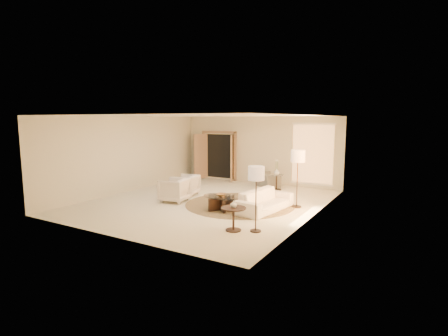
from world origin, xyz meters
The scene contains 18 objects.
room centered at (0.00, 0.00, 1.40)m, with size 7.04×8.04×2.83m.
windows_right centered at (3.45, 0.10, 1.35)m, with size 0.10×6.40×2.40m, color #FFB566, non-canonical shape.
window_back_corner centered at (2.30, 3.95, 1.35)m, with size 1.70×0.10×2.40m, color #FFB566, non-canonical shape.
curtains_right centered at (3.40, 1.00, 1.30)m, with size 0.06×5.20×2.60m, color beige, non-canonical shape.
french_doors centered at (-1.90, 3.82, 1.07)m, with size 1.95×0.66×2.16m.
area_rug centered at (1.10, 0.20, 0.01)m, with size 3.46×3.46×0.01m, color #41321D.
sofa centered at (2.09, -0.09, 0.31)m, with size 2.09×0.82×0.61m, color white.
armchair_left centered at (-1.23, 0.50, 0.40)m, with size 0.77×0.72×0.79m, color white.
armchair_right centered at (-0.95, -0.53, 0.42)m, with size 0.82×0.77×0.84m, color white.
accent_chair centered at (0.69, 3.37, 0.38)m, with size 0.86×0.56×0.76m, color gray.
coffee_table centered at (0.95, -0.68, 0.27)m, with size 1.28×1.28×0.43m.
end_table centered at (2.19, -2.20, 0.40)m, with size 0.61×0.61×0.58m.
side_table centered at (1.23, 2.97, 0.36)m, with size 0.51×0.51×0.59m.
floor_lamp_near centered at (2.77, 0.78, 1.51)m, with size 0.43×0.43×1.77m.
floor_lamp_far centered at (2.68, -1.99, 1.35)m, with size 0.39×0.39×1.59m.
bowl centered at (0.95, -0.68, 0.46)m, with size 0.31×0.31×0.08m, color brown.
end_vase centered at (2.19, -2.20, 0.66)m, with size 0.17×0.17×0.17m, color white.
side_vase centered at (1.23, 2.97, 0.70)m, with size 0.22×0.22×0.23m, color white.
Camera 1 is at (6.13, -9.41, 2.70)m, focal length 28.00 mm.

